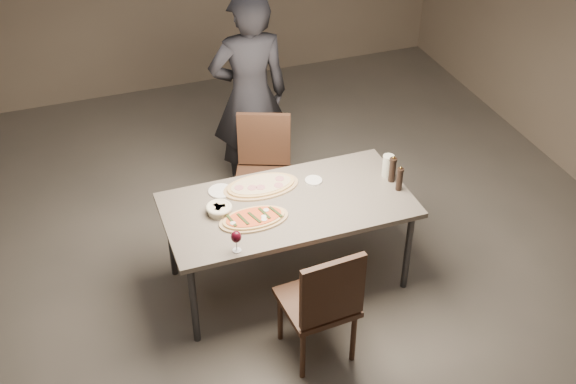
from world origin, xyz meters
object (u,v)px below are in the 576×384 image
object	(u,v)px
carafe	(388,166)
chair_near	(323,301)
zucchini_pizza	(254,219)
chair_far	(263,166)
bread_basket	(219,209)
dining_table	(288,209)
ham_pizza	(261,186)
diner	(250,97)
pepper_mill_left	(400,179)

from	to	relation	value
carafe	chair_near	distance (m)	1.29
zucchini_pizza	chair_far	size ratio (longest dim) A/B	0.52
bread_basket	carafe	distance (m)	1.33
zucchini_pizza	carafe	bearing A→B (deg)	17.27
dining_table	ham_pizza	size ratio (longest dim) A/B	3.12
chair_near	chair_far	bearing A→B (deg)	81.61
zucchini_pizza	bread_basket	world-z (taller)	bread_basket
chair_near	diner	xyz separation A→B (m)	(0.16, 2.12, 0.39)
bread_basket	dining_table	bearing A→B (deg)	-5.89
ham_pizza	bread_basket	xyz separation A→B (m)	(-0.38, -0.20, 0.02)
carafe	diner	size ratio (longest dim) A/B	0.10
dining_table	bread_basket	xyz separation A→B (m)	(-0.50, 0.05, 0.10)
ham_pizza	bread_basket	distance (m)	0.43
chair_near	dining_table	bearing A→B (deg)	82.52
chair_far	diner	bearing A→B (deg)	-73.03
dining_table	diner	distance (m)	1.32
dining_table	zucchini_pizza	distance (m)	0.32
chair_far	dining_table	bearing A→B (deg)	106.75
dining_table	zucchini_pizza	world-z (taller)	zucchini_pizza
dining_table	chair_near	bearing A→B (deg)	-93.36
chair_near	pepper_mill_left	bearing A→B (deg)	34.66
chair_far	chair_near	bearing A→B (deg)	107.66
pepper_mill_left	chair_far	world-z (taller)	chair_far
dining_table	chair_far	world-z (taller)	chair_far
chair_far	zucchini_pizza	bearing A→B (deg)	90.24
ham_pizza	pepper_mill_left	world-z (taller)	pepper_mill_left
pepper_mill_left	chair_far	xyz separation A→B (m)	(-0.76, 0.93, -0.30)
ham_pizza	chair_far	xyz separation A→B (m)	(0.20, 0.56, -0.22)
diner	zucchini_pizza	bearing A→B (deg)	76.80
bread_basket	chair_near	distance (m)	1.01
bread_basket	diner	world-z (taller)	diner
chair_near	ham_pizza	bearing A→B (deg)	89.92
pepper_mill_left	diner	world-z (taller)	diner
dining_table	bread_basket	size ratio (longest dim) A/B	9.60
ham_pizza	diner	size ratio (longest dim) A/B	0.31
dining_table	chair_near	world-z (taller)	chair_near
carafe	chair_far	size ratio (longest dim) A/B	0.18
carafe	ham_pizza	bearing A→B (deg)	169.74
chair_far	carafe	bearing A→B (deg)	157.74
chair_near	chair_far	distance (m)	1.64
pepper_mill_left	diner	size ratio (longest dim) A/B	0.11
zucchini_pizza	ham_pizza	bearing A→B (deg)	72.70
diner	pepper_mill_left	bearing A→B (deg)	119.91
carafe	dining_table	bearing A→B (deg)	-174.75
ham_pizza	carafe	distance (m)	0.97
carafe	diner	bearing A→B (deg)	120.43
pepper_mill_left	diner	bearing A→B (deg)	116.88
bread_basket	chair_near	world-z (taller)	chair_near
pepper_mill_left	chair_near	size ratio (longest dim) A/B	0.21
pepper_mill_left	carafe	xyz separation A→B (m)	(0.00, 0.19, -0.01)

